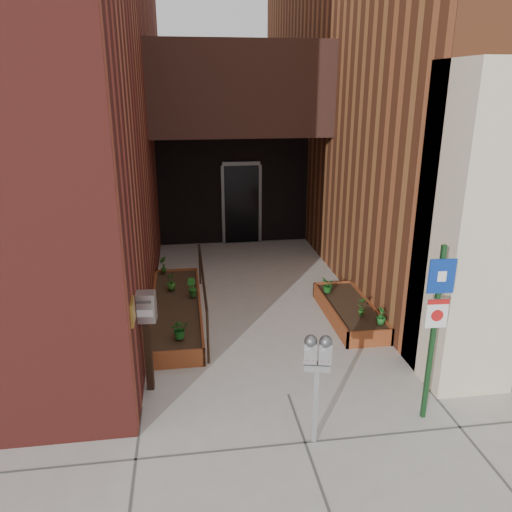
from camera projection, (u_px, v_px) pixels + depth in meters
name	position (u px, v px, depth m)	size (l,w,h in m)	color
ground	(288.00, 395.00, 6.94)	(80.00, 80.00, 0.00)	#9E9991
architecture	(226.00, 45.00, 11.76)	(20.00, 14.60, 10.00)	maroon
planter_left	(177.00, 311.00, 9.22)	(0.90, 3.60, 0.30)	brown
planter_right	(349.00, 312.00, 9.18)	(0.80, 2.20, 0.30)	brown
handrail	(203.00, 280.00, 9.04)	(0.04, 3.34, 0.90)	black
parking_meter	(317.00, 361.00, 5.68)	(0.33, 0.18, 1.43)	#9F9EA1
sign_post	(436.00, 317.00, 6.01)	(0.32, 0.08, 2.34)	#153C1B
payment_dropbox	(146.00, 321.00, 6.74)	(0.31, 0.25, 1.48)	black
shrub_left_a	(180.00, 329.00, 7.83)	(0.29, 0.29, 0.32)	#185718
shrub_left_b	(192.00, 287.00, 9.39)	(0.19, 0.19, 0.35)	#1E601B
shrub_left_c	(171.00, 282.00, 9.71)	(0.18, 0.18, 0.32)	#285C1A
shrub_left_d	(163.00, 265.00, 10.57)	(0.19, 0.19, 0.36)	#1D5217
shrub_right_a	(381.00, 316.00, 8.30)	(0.16, 0.16, 0.29)	#1C6221
shrub_right_b	(362.00, 306.00, 8.60)	(0.18, 0.18, 0.35)	#1F5418
shrub_right_c	(328.00, 285.00, 9.57)	(0.27, 0.27, 0.30)	#185419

